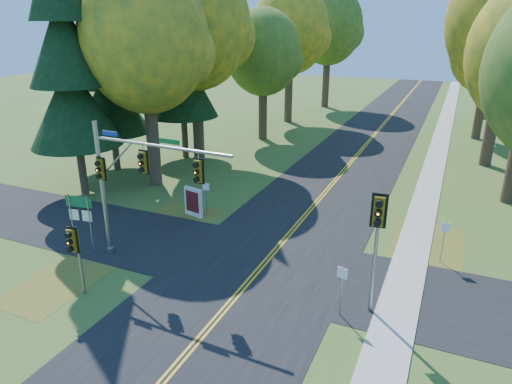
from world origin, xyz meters
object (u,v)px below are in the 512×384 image
at_px(traffic_mast, 130,177).
at_px(info_kiosk, 193,202).
at_px(route_sign_cluster, 80,212).
at_px(east_signal_pole, 378,224).

relative_size(traffic_mast, info_kiosk, 4.15).
bearing_deg(route_sign_cluster, traffic_mast, -3.61).
xyz_separation_m(east_signal_pole, route_sign_cluster, (-13.71, -0.53, -1.67)).
distance_m(east_signal_pole, route_sign_cluster, 13.83).
height_order(route_sign_cluster, info_kiosk, route_sign_cluster).
bearing_deg(traffic_mast, route_sign_cluster, -171.68).
height_order(east_signal_pole, route_sign_cluster, east_signal_pole).
height_order(traffic_mast, east_signal_pole, traffic_mast).
bearing_deg(route_sign_cluster, info_kiosk, 57.15).
bearing_deg(east_signal_pole, route_sign_cluster, 178.39).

